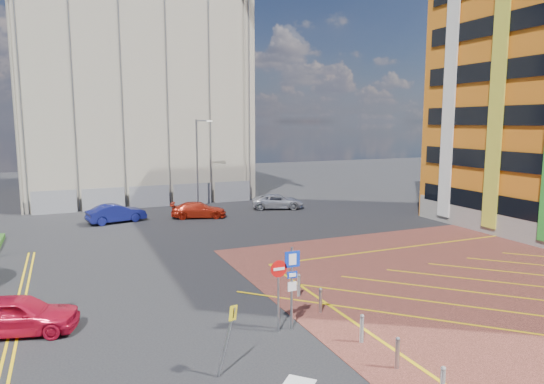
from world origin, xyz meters
TOP-DOWN VIEW (x-y plane):
  - ground at (0.00, 0.00)m, footprint 140.00×140.00m
  - lamp_back at (4.08, 28.00)m, footprint 1.53×0.16m
  - sign_cluster at (0.30, 0.98)m, footprint 1.17×0.12m
  - warning_sign at (-2.72, -1.24)m, footprint 0.75×0.42m
  - bollard_row at (2.30, -1.67)m, footprint 0.14×11.14m
  - construction_building at (0.00, 40.00)m, footprint 21.20×19.20m
  - construction_fence at (1.00, 30.00)m, footprint 21.60×0.06m
  - car_red_left at (-8.96, 4.70)m, footprint 4.60×2.82m
  - car_blue_back at (-3.53, 24.15)m, footprint 4.65×2.47m
  - car_red_back at (2.85, 23.45)m, footprint 4.78×2.95m
  - car_silver_back at (10.50, 24.70)m, footprint 5.10×3.59m

SIDE VIEW (x-z plane):
  - ground at x=0.00m, z-range 0.00..0.00m
  - bollard_row at x=2.30m, z-range 0.02..0.92m
  - car_silver_back at x=10.50m, z-range 0.00..1.29m
  - car_red_back at x=2.85m, z-range 0.00..1.29m
  - car_blue_back at x=-3.53m, z-range 0.00..1.46m
  - car_red_left at x=-8.96m, z-range 0.00..1.46m
  - construction_fence at x=1.00m, z-range 0.00..2.00m
  - warning_sign at x=-2.72m, z-range 0.30..2.55m
  - sign_cluster at x=0.30m, z-range 0.35..3.55m
  - lamp_back at x=4.08m, z-range 0.36..8.36m
  - construction_building at x=0.00m, z-range 0.00..22.00m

